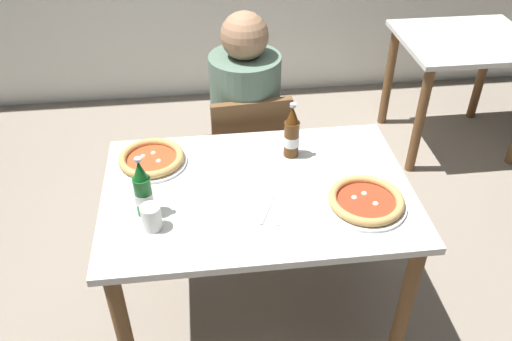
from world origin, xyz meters
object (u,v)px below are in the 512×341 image
diner_seated (246,132)px  beer_bottle_center (292,134)px  beer_bottle_left (143,191)px  pizza_margherita_near (366,201)px  pizza_marinara_far (152,159)px  chair_behind_table (248,154)px  napkin_with_cutlery (273,209)px  dining_table_main (257,210)px  dining_table_background (462,62)px  paper_cup (151,217)px

diner_seated → beer_bottle_center: bearing=-72.1°
diner_seated → beer_bottle_left: 0.91m
pizza_margherita_near → beer_bottle_left: beer_bottle_left is taller
pizza_marinara_far → chair_behind_table: bearing=41.7°
beer_bottle_left → napkin_with_cutlery: (0.47, -0.04, -0.10)m
dining_table_main → diner_seated: size_ratio=0.99×
dining_table_background → pizza_marinara_far: bearing=-150.1°
pizza_margherita_near → dining_table_background: bearing=53.6°
diner_seated → napkin_with_cutlery: diner_seated is taller
dining_table_background → chair_behind_table: bearing=-154.5°
diner_seated → beer_bottle_left: size_ratio=4.89×
chair_behind_table → beer_bottle_left: size_ratio=3.44×
beer_bottle_center → napkin_with_cutlery: 0.38m
diner_seated → dining_table_background: size_ratio=1.51×
beer_bottle_center → dining_table_background: bearing=40.1°
dining_table_main → pizza_marinara_far: (-0.41, 0.22, 0.14)m
diner_seated → paper_cup: bearing=-116.7°
dining_table_main → chair_behind_table: size_ratio=1.41×
chair_behind_table → pizza_margherita_near: 0.89m
diner_seated → beer_bottle_left: diner_seated is taller
diner_seated → dining_table_background: (1.43, 0.63, 0.01)m
diner_seated → paper_cup: size_ratio=12.73×
beer_bottle_left → paper_cup: 0.10m
pizza_marinara_far → paper_cup: size_ratio=3.05×
chair_behind_table → dining_table_background: (1.42, 0.68, 0.11)m
beer_bottle_left → beer_bottle_center: bearing=26.9°
chair_behind_table → paper_cup: size_ratio=8.95×
diner_seated → chair_behind_table: bearing=-83.8°
chair_behind_table → diner_seated: bearing=-88.2°
chair_behind_table → napkin_with_cutlery: bearing=86.7°
chair_behind_table → pizza_margherita_near: chair_behind_table is taller
dining_table_background → beer_bottle_left: bearing=-143.6°
chair_behind_table → beer_bottle_center: size_ratio=3.44×
dining_table_main → paper_cup: 0.46m
dining_table_main → pizza_margherita_near: (0.39, -0.15, 0.14)m
dining_table_background → pizza_margherita_near: (-1.06, -1.44, 0.18)m
paper_cup → dining_table_main: bearing=23.6°
pizza_margherita_near → paper_cup: size_ratio=3.22×
pizza_marinara_far → beer_bottle_center: (0.58, -0.01, 0.08)m
pizza_margherita_near → paper_cup: (-0.79, -0.02, 0.03)m
pizza_margherita_near → pizza_marinara_far: (-0.80, 0.37, 0.00)m
chair_behind_table → napkin_with_cutlery: 0.79m
pizza_margherita_near → beer_bottle_center: 0.43m
chair_behind_table → diner_seated: (-0.01, 0.05, 0.10)m
beer_bottle_left → beer_bottle_center: size_ratio=1.00×
pizza_margherita_near → pizza_marinara_far: size_ratio=1.05×
pizza_margherita_near → beer_bottle_left: size_ratio=1.24×
pizza_marinara_far → beer_bottle_left: beer_bottle_left is taller
chair_behind_table → diner_seated: size_ratio=0.70×
dining_table_main → dining_table_background: 1.94m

